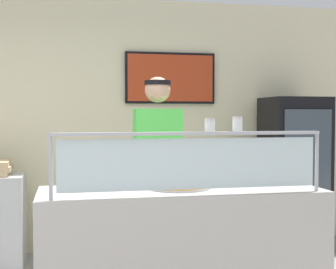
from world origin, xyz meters
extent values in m
cube|color=beige|center=(0.95, 2.44, 1.35)|extent=(6.30, 0.08, 2.70)
cube|color=black|center=(1.32, 2.37, 1.85)|extent=(1.00, 0.04, 0.56)
cube|color=#B23819|center=(1.32, 2.35, 1.85)|extent=(0.95, 0.01, 0.51)
cube|color=#BCB7B2|center=(0.95, 0.33, 0.47)|extent=(1.90, 0.67, 0.95)
cylinder|color=#B2B5BC|center=(0.10, 0.06, 1.15)|extent=(0.02, 0.02, 0.40)
cylinder|color=#B2B5BC|center=(1.80, 0.06, 1.15)|extent=(0.02, 0.02, 0.40)
cube|color=silver|center=(0.95, 0.06, 1.15)|extent=(1.64, 0.01, 0.32)
cube|color=#B2B5BC|center=(0.95, 0.06, 1.34)|extent=(1.70, 0.06, 0.02)
cylinder|color=#9EA0A8|center=(0.94, 0.37, 0.96)|extent=(0.44, 0.44, 0.01)
cylinder|color=tan|center=(0.94, 0.37, 0.97)|extent=(0.42, 0.42, 0.02)
cylinder|color=#D65B2D|center=(0.94, 0.37, 0.98)|extent=(0.36, 0.36, 0.01)
cube|color=#ADAFB7|center=(0.95, 0.35, 0.99)|extent=(0.12, 0.29, 0.01)
cylinder|color=white|center=(1.07, 0.06, 1.38)|extent=(0.06, 0.06, 0.07)
cylinder|color=white|center=(1.07, 0.06, 1.37)|extent=(0.05, 0.05, 0.04)
cylinder|color=silver|center=(1.07, 0.06, 1.42)|extent=(0.06, 0.06, 0.02)
cylinder|color=white|center=(1.25, 0.06, 1.38)|extent=(0.06, 0.06, 0.08)
cylinder|color=red|center=(1.25, 0.06, 1.37)|extent=(0.05, 0.05, 0.05)
cylinder|color=silver|center=(1.25, 0.06, 1.43)|extent=(0.06, 0.06, 0.02)
cylinder|color=#23232D|center=(0.81, 1.05, 0.47)|extent=(0.13, 0.13, 0.95)
cylinder|color=#23232D|center=(1.03, 1.05, 0.47)|extent=(0.13, 0.13, 0.95)
cube|color=#4CD14C|center=(0.92, 1.05, 1.23)|extent=(0.38, 0.21, 0.55)
sphere|color=tan|center=(0.92, 1.05, 1.66)|extent=(0.21, 0.21, 0.21)
cylinder|color=black|center=(0.92, 1.05, 1.71)|extent=(0.21, 0.21, 0.04)
cylinder|color=tan|center=(1.10, 0.83, 1.13)|extent=(0.08, 0.34, 0.08)
cube|color=black|center=(2.60, 2.00, 0.82)|extent=(0.62, 0.59, 1.64)
cube|color=#38424C|center=(2.60, 1.69, 0.85)|extent=(0.52, 0.02, 1.31)
cylinder|color=red|center=(2.43, 1.80, 0.90)|extent=(0.06, 0.06, 0.20)
cylinder|color=red|center=(2.52, 1.80, 0.90)|extent=(0.06, 0.06, 0.20)
cylinder|color=red|center=(2.60, 1.80, 0.90)|extent=(0.06, 0.06, 0.20)
cylinder|color=red|center=(2.69, 1.80, 0.90)|extent=(0.06, 0.06, 0.20)
cylinder|color=blue|center=(2.78, 1.80, 0.90)|extent=(0.06, 0.06, 0.20)
camera|label=1|loc=(0.19, -2.84, 1.45)|focal=51.95mm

